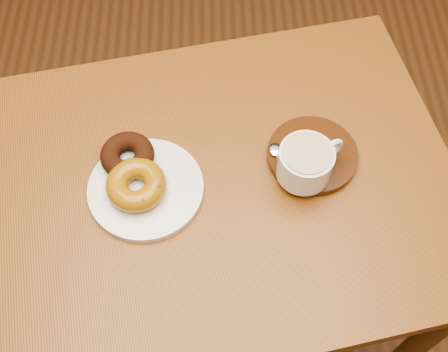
{
  "coord_description": "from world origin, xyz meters",
  "views": [
    {
      "loc": [
        0.03,
        -0.8,
        1.71
      ],
      "look_at": [
        0.04,
        -0.3,
        0.85
      ],
      "focal_mm": 45.0,
      "sensor_mm": 36.0,
      "label": 1
    }
  ],
  "objects_px": {
    "cafe_table": "(214,215)",
    "donut_plate": "(146,189)",
    "coffee_cup": "(306,162)",
    "saucer": "(312,155)"
  },
  "relations": [
    {
      "from": "donut_plate",
      "to": "coffee_cup",
      "type": "distance_m",
      "value": 0.29
    },
    {
      "from": "cafe_table",
      "to": "coffee_cup",
      "type": "height_order",
      "value": "coffee_cup"
    },
    {
      "from": "donut_plate",
      "to": "saucer",
      "type": "bearing_deg",
      "value": 11.5
    },
    {
      "from": "cafe_table",
      "to": "donut_plate",
      "type": "distance_m",
      "value": 0.18
    },
    {
      "from": "coffee_cup",
      "to": "saucer",
      "type": "bearing_deg",
      "value": 34.63
    },
    {
      "from": "saucer",
      "to": "coffee_cup",
      "type": "distance_m",
      "value": 0.06
    },
    {
      "from": "donut_plate",
      "to": "saucer",
      "type": "distance_m",
      "value": 0.31
    },
    {
      "from": "coffee_cup",
      "to": "donut_plate",
      "type": "bearing_deg",
      "value": 155.42
    },
    {
      "from": "saucer",
      "to": "cafe_table",
      "type": "bearing_deg",
      "value": -165.57
    },
    {
      "from": "cafe_table",
      "to": "donut_plate",
      "type": "height_order",
      "value": "donut_plate"
    }
  ]
}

